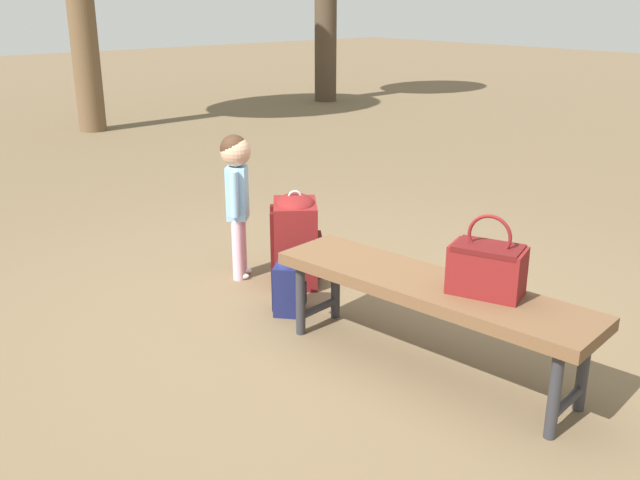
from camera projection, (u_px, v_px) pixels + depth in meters
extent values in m
plane|color=brown|center=(325.00, 327.00, 3.85)|extent=(40.00, 40.00, 0.00)
cube|color=brown|center=(430.00, 287.00, 3.29)|extent=(1.64, 0.60, 0.06)
cylinder|color=#2D2D33|center=(301.00, 300.00, 3.71)|extent=(0.05, 0.05, 0.39)
cylinder|color=#2D2D33|center=(336.00, 285.00, 3.91)|extent=(0.05, 0.05, 0.39)
cylinder|color=#2D2D33|center=(554.00, 396.00, 2.83)|extent=(0.05, 0.05, 0.39)
cylinder|color=#2D2D33|center=(583.00, 370.00, 3.02)|extent=(0.05, 0.05, 0.39)
cylinder|color=#2D2D33|center=(319.00, 308.00, 3.84)|extent=(0.08, 0.28, 0.04)
cylinder|color=#2D2D33|center=(567.00, 402.00, 2.96)|extent=(0.08, 0.28, 0.04)
cube|color=maroon|center=(487.00, 270.00, 3.12)|extent=(0.36, 0.28, 0.22)
cube|color=#561313|center=(488.00, 248.00, 3.08)|extent=(0.33, 0.27, 0.02)
torus|color=maroon|center=(489.00, 236.00, 3.06)|extent=(0.19, 0.08, 0.20)
cylinder|color=#E5B2C6|center=(241.00, 245.00, 4.53)|extent=(0.07, 0.07, 0.39)
cylinder|color=#E5B2C6|center=(238.00, 250.00, 4.44)|extent=(0.07, 0.07, 0.39)
ellipsoid|color=white|center=(245.00, 271.00, 4.58)|extent=(0.10, 0.10, 0.04)
ellipsoid|color=white|center=(242.00, 276.00, 4.49)|extent=(0.10, 0.10, 0.04)
cube|color=#8CBFE5|center=(237.00, 193.00, 4.36)|extent=(0.19, 0.19, 0.33)
cylinder|color=#8CBFE5|center=(240.00, 186.00, 4.45)|extent=(0.06, 0.06, 0.28)
cylinder|color=#8CBFE5|center=(234.00, 194.00, 4.27)|extent=(0.06, 0.06, 0.28)
sphere|color=tan|center=(236.00, 152.00, 4.28)|extent=(0.18, 0.18, 0.18)
sphere|color=#3F2819|center=(234.00, 149.00, 4.27)|extent=(0.17, 0.17, 0.17)
cube|color=maroon|center=(295.00, 243.00, 4.37)|extent=(0.44, 0.42, 0.52)
ellipsoid|color=maroon|center=(295.00, 204.00, 4.29)|extent=(0.42, 0.40, 0.12)
cube|color=#4A1010|center=(319.00, 254.00, 4.41)|extent=(0.22, 0.18, 0.23)
cube|color=#4A1010|center=(273.00, 239.00, 4.44)|extent=(0.06, 0.05, 0.44)
cube|color=#4A1010|center=(272.00, 248.00, 4.29)|extent=(0.06, 0.05, 0.44)
torus|color=#B2B2B7|center=(295.00, 197.00, 4.28)|extent=(0.06, 0.08, 0.08)
cube|color=#191E4C|center=(289.00, 288.00, 3.99)|extent=(0.24, 0.24, 0.29)
ellipsoid|color=#191E4C|center=(288.00, 265.00, 3.95)|extent=(0.23, 0.23, 0.07)
cube|color=black|center=(303.00, 296.00, 3.99)|extent=(0.11, 0.12, 0.13)
cube|color=black|center=(277.00, 284.00, 4.04)|extent=(0.03, 0.03, 0.25)
cube|color=black|center=(273.00, 290.00, 3.96)|extent=(0.03, 0.03, 0.25)
torus|color=black|center=(288.00, 261.00, 3.94)|extent=(0.04, 0.04, 0.05)
cylinder|color=brown|center=(80.00, 4.00, 8.92)|extent=(0.35, 0.35, 3.20)
cylinder|color=#473828|center=(326.00, 19.00, 11.66)|extent=(0.37, 0.37, 2.67)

